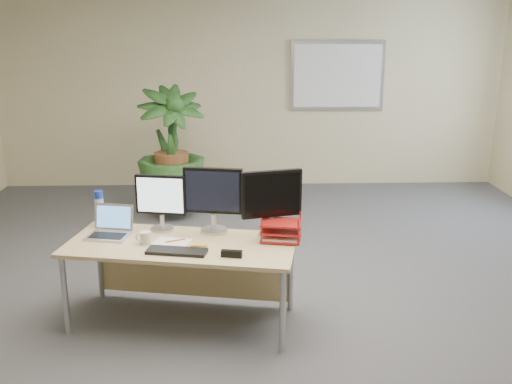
{
  "coord_description": "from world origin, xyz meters",
  "views": [
    {
      "loc": [
        -0.18,
        -3.98,
        2.23
      ],
      "look_at": [
        -0.04,
        0.35,
        0.95
      ],
      "focal_mm": 40.0,
      "sensor_mm": 36.0,
      "label": 1
    }
  ],
  "objects_px": {
    "desk": "(185,255)",
    "monitor_left": "(161,199)",
    "floor_plant": "(171,156)",
    "monitor_right": "(213,196)",
    "laptop": "(111,228)"
  },
  "relations": [
    {
      "from": "monitor_right",
      "to": "laptop",
      "type": "distance_m",
      "value": 0.84
    },
    {
      "from": "desk",
      "to": "monitor_left",
      "type": "bearing_deg",
      "value": 133.42
    },
    {
      "from": "monitor_left",
      "to": "laptop",
      "type": "height_order",
      "value": "monitor_left"
    },
    {
      "from": "desk",
      "to": "monitor_left",
      "type": "xyz_separation_m",
      "value": [
        -0.19,
        0.2,
        0.39
      ]
    },
    {
      "from": "desk",
      "to": "monitor_left",
      "type": "height_order",
      "value": "monitor_left"
    },
    {
      "from": "desk",
      "to": "floor_plant",
      "type": "bearing_deg",
      "value": 98.48
    },
    {
      "from": "monitor_left",
      "to": "monitor_right",
      "type": "height_order",
      "value": "monitor_right"
    },
    {
      "from": "floor_plant",
      "to": "laptop",
      "type": "bearing_deg",
      "value": -95.29
    },
    {
      "from": "monitor_left",
      "to": "floor_plant",
      "type": "bearing_deg",
      "value": 94.41
    },
    {
      "from": "laptop",
      "to": "monitor_right",
      "type": "bearing_deg",
      "value": 3.06
    },
    {
      "from": "floor_plant",
      "to": "laptop",
      "type": "height_order",
      "value": "floor_plant"
    },
    {
      "from": "laptop",
      "to": "floor_plant",
      "type": "bearing_deg",
      "value": 84.71
    },
    {
      "from": "floor_plant",
      "to": "monitor_right",
      "type": "xyz_separation_m",
      "value": [
        0.58,
        -2.28,
        0.2
      ]
    },
    {
      "from": "floor_plant",
      "to": "monitor_right",
      "type": "distance_m",
      "value": 2.37
    },
    {
      "from": "desk",
      "to": "laptop",
      "type": "height_order",
      "value": "laptop"
    }
  ]
}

